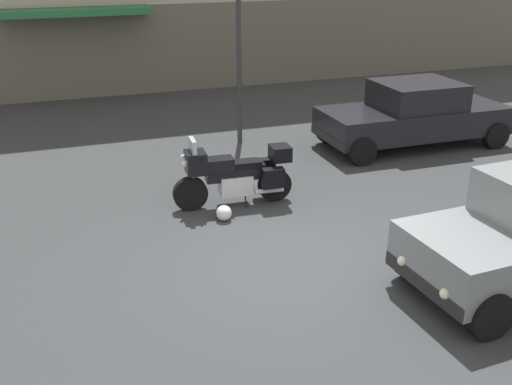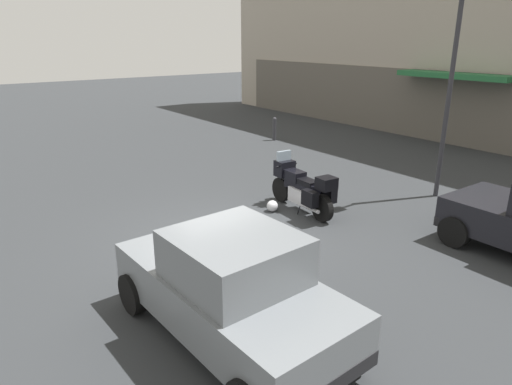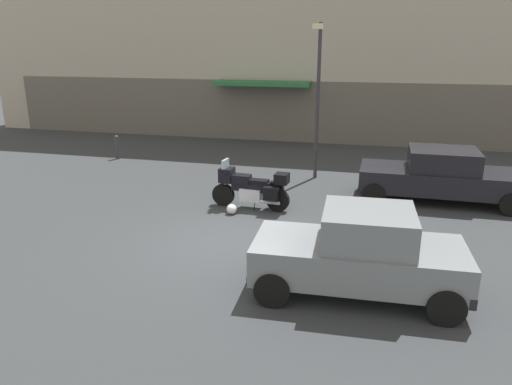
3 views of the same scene
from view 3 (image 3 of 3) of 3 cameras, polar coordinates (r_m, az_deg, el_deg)
The scene contains 8 objects.
ground_plane at distance 11.29m, azimuth -3.14°, elevation -5.97°, with size 80.00×80.00×0.00m, color #2D3033.
building_facade_rear at distance 23.59m, azimuth 6.95°, elevation 20.33°, with size 33.48×3.40×11.60m.
motorcycle at distance 13.36m, azimuth -0.52°, elevation 0.62°, with size 2.26×0.79×1.36m.
helmet at distance 13.09m, azimuth -2.91°, elevation -1.98°, with size 0.28×0.28×0.28m, color silver.
car_hatchback_near at distance 9.01m, azimuth 12.26°, elevation -7.03°, with size 3.93×1.93×1.64m.
car_sedan_far at distance 14.95m, azimuth 20.99°, elevation 1.91°, with size 4.59×1.94×1.56m.
streetlamp_curbside at distance 16.10m, azimuth 7.34°, elevation 12.24°, with size 0.28×0.94×5.09m.
bollard_curbside at distance 20.08m, azimuth -16.15°, elevation 5.28°, with size 0.16×0.16×0.96m.
Camera 3 is at (3.13, -9.89, 4.46)m, focal length 33.72 mm.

